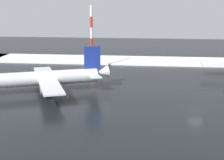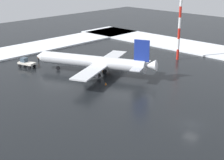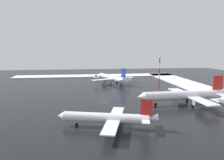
# 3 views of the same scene
# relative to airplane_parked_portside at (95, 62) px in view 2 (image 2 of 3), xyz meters

# --- Properties ---
(ground_plane) EXTENTS (240.00, 240.00, 0.00)m
(ground_plane) POSITION_rel_airplane_parked_portside_xyz_m (-32.41, 7.82, -3.20)
(ground_plane) COLOR black
(airplane_parked_portside) EXTENTS (31.00, 26.27, 9.67)m
(airplane_parked_portside) POSITION_rel_airplane_parked_portside_xyz_m (0.00, 0.00, 0.00)
(airplane_parked_portside) COLOR silver
(airplane_parked_portside) RESTS_ON ground_plane
(pushback_tug) EXTENTS (5.02, 3.34, 2.50)m
(pushback_tug) POSITION_rel_airplane_parked_portside_xyz_m (17.73, 8.30, -1.91)
(pushback_tug) COLOR silver
(pushback_tug) RESTS_ON ground_plane
(ground_crew_mid_apron) EXTENTS (0.36, 0.36, 1.71)m
(ground_crew_mid_apron) POSITION_rel_airplane_parked_portside_xyz_m (20.57, 2.47, -2.22)
(ground_crew_mid_apron) COLOR black
(ground_crew_mid_apron) RESTS_ON ground_plane
(ground_crew_beside_wing) EXTENTS (0.36, 0.36, 1.71)m
(ground_crew_beside_wing) POSITION_rel_airplane_parked_portside_xyz_m (0.54, -5.67, -2.22)
(ground_crew_beside_wing) COLOR black
(ground_crew_beside_wing) RESTS_ON ground_plane
(antenna_mast) EXTENTS (0.70, 0.70, 18.15)m
(antenna_mast) POSITION_rel_airplane_parked_portside_xyz_m (-7.15, -26.07, 5.88)
(antenna_mast) COLOR red
(antenna_mast) RESTS_ON ground_plane
(traffic_cone_near_nose) EXTENTS (0.36, 0.36, 0.55)m
(traffic_cone_near_nose) POSITION_rel_airplane_parked_portside_xyz_m (0.51, -3.41, -2.92)
(traffic_cone_near_nose) COLOR orange
(traffic_cone_near_nose) RESTS_ON ground_plane
(traffic_cone_mid_line) EXTENTS (0.36, 0.36, 0.55)m
(traffic_cone_mid_line) POSITION_rel_airplane_parked_portside_xyz_m (-7.41, 3.60, -2.92)
(traffic_cone_mid_line) COLOR orange
(traffic_cone_mid_line) RESTS_ON ground_plane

